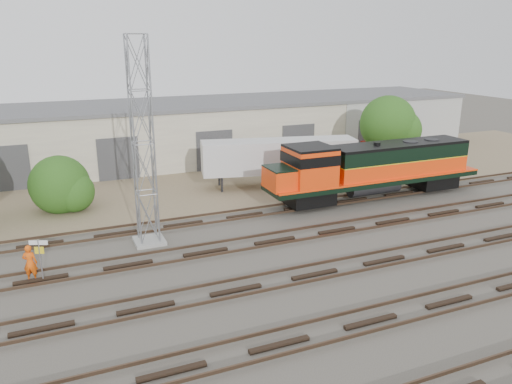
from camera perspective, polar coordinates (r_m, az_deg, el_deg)
name	(u,v)px	position (r m, az deg, el deg)	size (l,w,h in m)	color
ground	(287,252)	(26.59, 3.52, -6.86)	(140.00, 140.00, 0.00)	#47423A
dirt_strip	(203,181)	(39.79, -6.08, 1.28)	(80.00, 16.00, 0.02)	#726047
tracks	(315,274)	(24.17, 6.72, -9.32)	(80.00, 20.40, 0.28)	black
warehouse	(177,131)	(46.73, -9.03, 6.86)	(58.40, 10.40, 5.30)	beige
locomotive	(372,168)	(35.47, 13.11, 2.72)	(16.20, 2.84, 3.89)	black
signal_tower	(143,148)	(26.75, -12.78, 4.98)	(1.62, 1.62, 11.03)	gray
sign_post	(40,252)	(24.97, -23.50, -6.35)	(0.80, 0.35, 2.08)	gray
worker	(30,263)	(25.48, -24.42, -7.38)	(0.65, 0.42, 1.77)	#ED540D
semi_trailer	(283,157)	(37.78, 3.05, 4.00)	(11.83, 4.80, 3.57)	silver
dumpster_blue	(414,147)	(51.00, 17.65, 4.94)	(1.60, 1.50, 1.50)	navy
dumpster_red	(367,148)	(49.62, 12.62, 4.95)	(1.50, 1.40, 1.40)	maroon
tree_mid	(63,187)	(34.73, -21.18, 0.58)	(4.05, 3.85, 3.85)	#382619
tree_east	(391,125)	(43.77, 15.21, 7.39)	(4.92, 4.68, 6.32)	#382619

